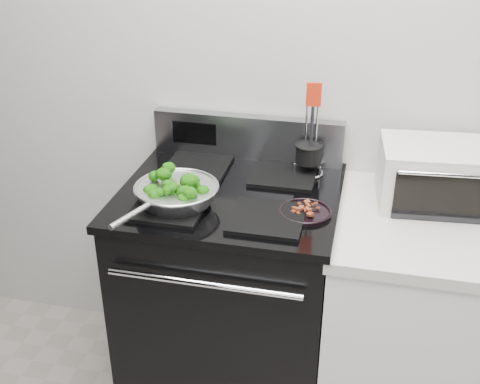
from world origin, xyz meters
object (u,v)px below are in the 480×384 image
(skillet, at_px, (176,193))
(bacon_plate, at_px, (305,209))
(gas_range, at_px, (231,295))
(utensil_holder, at_px, (309,158))
(toaster_oven, at_px, (434,175))

(skillet, height_order, bacon_plate, skillet)
(gas_range, height_order, utensil_holder, utensil_holder)
(utensil_holder, height_order, toaster_oven, utensil_holder)
(gas_range, relative_size, toaster_oven, 2.85)
(utensil_holder, xyz_separation_m, toaster_oven, (0.45, -0.07, 0.01))
(gas_range, bearing_deg, skillet, -136.42)
(gas_range, xyz_separation_m, bacon_plate, (0.29, -0.10, 0.48))
(bacon_plate, relative_size, toaster_oven, 0.45)
(gas_range, xyz_separation_m, utensil_holder, (0.26, 0.21, 0.53))
(skillet, distance_m, utensil_holder, 0.54)
(toaster_oven, bearing_deg, gas_range, -173.83)
(bacon_plate, height_order, toaster_oven, toaster_oven)
(bacon_plate, relative_size, utensil_holder, 0.49)
(utensil_holder, bearing_deg, toaster_oven, -17.73)
(skillet, xyz_separation_m, toaster_oven, (0.86, 0.28, 0.03))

